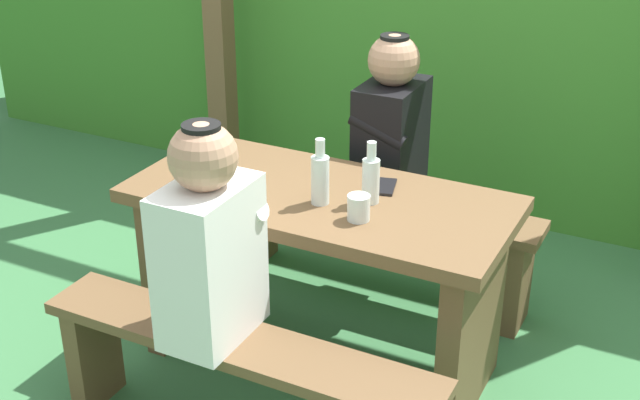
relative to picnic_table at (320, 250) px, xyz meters
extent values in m
plane|color=#397241|center=(0.00, 0.00, -0.50)|extent=(12.00, 12.00, 0.00)
cube|color=#3C802A|center=(0.00, 1.93, 0.41)|extent=(6.40, 0.84, 1.81)
cube|color=brown|center=(0.00, 0.00, 0.21)|extent=(1.40, 0.64, 0.05)
cube|color=brown|center=(-0.60, 0.00, -0.16)|extent=(0.08, 0.54, 0.68)
cube|color=brown|center=(0.60, 0.00, -0.16)|extent=(0.08, 0.54, 0.68)
cube|color=brown|center=(0.00, -0.59, -0.06)|extent=(1.40, 0.24, 0.04)
cube|color=brown|center=(-0.62, -0.59, -0.29)|extent=(0.07, 0.22, 0.42)
cube|color=brown|center=(0.00, 0.59, -0.06)|extent=(1.40, 0.24, 0.04)
cube|color=brown|center=(-0.62, 0.59, -0.29)|extent=(0.07, 0.22, 0.42)
cube|color=brown|center=(0.62, 0.59, -0.29)|extent=(0.07, 0.22, 0.42)
cube|color=white|center=(-0.09, -0.59, 0.22)|extent=(0.22, 0.34, 0.52)
sphere|color=tan|center=(-0.09, -0.59, 0.58)|extent=(0.21, 0.21, 0.21)
cylinder|color=black|center=(-0.09, -0.59, 0.67)|extent=(0.12, 0.12, 0.02)
cylinder|color=white|center=(-0.09, -0.45, 0.33)|extent=(0.25, 0.07, 0.15)
cube|color=black|center=(0.03, 0.59, 0.22)|extent=(0.22, 0.34, 0.52)
sphere|color=tan|center=(0.03, 0.59, 0.58)|extent=(0.21, 0.21, 0.21)
cylinder|color=black|center=(0.03, 0.59, 0.67)|extent=(0.12, 0.12, 0.02)
cylinder|color=black|center=(0.03, 0.45, 0.33)|extent=(0.25, 0.07, 0.15)
cylinder|color=silver|center=(0.21, -0.13, 0.28)|extent=(0.08, 0.08, 0.09)
cylinder|color=silver|center=(0.19, 0.02, 0.31)|extent=(0.06, 0.06, 0.16)
cylinder|color=silver|center=(0.19, 0.02, 0.43)|extent=(0.03, 0.03, 0.07)
cylinder|color=silver|center=(0.04, -0.07, 0.32)|extent=(0.06, 0.06, 0.17)
cylinder|color=silver|center=(0.04, -0.07, 0.44)|extent=(0.03, 0.03, 0.07)
cube|color=black|center=(0.19, 0.15, 0.24)|extent=(0.10, 0.15, 0.01)
camera|label=1|loc=(1.26, -2.47, 1.54)|focal=47.67mm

